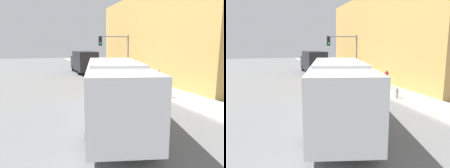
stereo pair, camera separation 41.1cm
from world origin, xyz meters
The scene contains 10 objects.
ground_plane centered at (0.00, 0.00, 0.00)m, with size 120.00×120.00×0.00m, color slate.
sidewalk centered at (6.10, 20.00, 0.06)m, with size 3.19×70.00×0.13m.
building_facade centered at (10.69, 13.03, 4.91)m, with size 6.00×24.05×9.82m.
city_bus centered at (-0.23, -0.02, 1.79)m, with size 5.09×10.32×3.10m.
delivery_truck centered at (2.61, 19.93, 1.65)m, with size 2.45×7.69×3.04m.
fire_hydrant centered at (5.10, 2.61, 0.52)m, with size 0.21×0.29×0.78m.
traffic_light_pole centered at (4.06, 10.48, 3.43)m, with size 3.28×0.35×4.76m.
parking_meter centered at (5.10, 8.92, 0.95)m, with size 0.14×0.14×1.20m.
pedestrian_near_corner centered at (6.35, 6.22, 0.97)m, with size 0.34×0.34×1.66m.
pedestrian_mid_block centered at (5.97, 12.89, 1.01)m, with size 0.34×0.34×1.74m.
Camera 2 is at (-3.69, -10.57, 3.87)m, focal length 35.00 mm.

